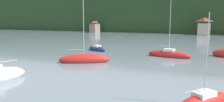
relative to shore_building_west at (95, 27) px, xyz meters
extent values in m
cube|color=#264223|center=(36.21, 28.88, 6.59)|extent=(352.00, 47.04, 18.53)
cube|color=gray|center=(0.00, 0.00, -0.68)|extent=(3.07, 5.28, 3.99)
pyramid|color=brown|center=(0.00, 0.00, 2.31)|extent=(3.22, 5.54, 1.07)
cube|color=#BCB29E|center=(48.28, -0.15, -0.36)|extent=(4.64, 4.97, 4.63)
pyramid|color=brown|center=(48.28, -0.15, 3.46)|extent=(4.88, 5.22, 1.63)
ellipsoid|color=navy|center=(28.94, -54.60, -2.39)|extent=(4.89, 3.29, 1.26)
cylinder|color=#B7B7BC|center=(28.94, -54.60, 0.65)|extent=(0.06, 0.06, 5.39)
cylinder|color=#ADADB2|center=(28.23, -54.27, -1.40)|extent=(1.45, 0.69, 0.05)
cube|color=silver|center=(28.94, -54.60, -1.82)|extent=(1.72, 1.56, 0.46)
ellipsoid|color=red|center=(32.52, -65.67, -2.30)|extent=(7.22, 5.09, 1.69)
cylinder|color=#B7B7BC|center=(32.52, -65.67, 2.30)|extent=(0.09, 0.09, 8.27)
cylinder|color=#ADADB2|center=(31.55, -66.19, -0.84)|extent=(1.98, 1.11, 0.08)
ellipsoid|color=red|center=(48.15, -75.91, -2.40)|extent=(4.14, 4.96, 1.24)
cylinder|color=#B7B7BC|center=(48.15, -75.91, 0.89)|extent=(0.06, 0.06, 5.90)
cylinder|color=#ADADB2|center=(47.56, -76.71, -1.35)|extent=(1.22, 1.64, 0.06)
cube|color=silver|center=(48.15, -75.91, -1.83)|extent=(1.71, 1.86, 0.46)
cylinder|color=#ADADB2|center=(29.35, -76.09, -0.89)|extent=(0.86, 2.34, 0.07)
ellipsoid|color=red|center=(42.96, -56.33, -2.35)|extent=(7.17, 2.91, 1.46)
cylinder|color=#B7B7BC|center=(42.96, -56.33, 2.42)|extent=(0.08, 0.08, 8.74)
cylinder|color=#ADADB2|center=(41.87, -56.17, -0.90)|extent=(2.19, 0.40, 0.08)
cube|color=silver|center=(42.96, -56.33, -1.65)|extent=(1.88, 1.42, 0.61)
sphere|color=red|center=(35.97, -53.53, -2.68)|extent=(0.43, 0.43, 0.43)
camera|label=1|loc=(47.78, -91.56, 3.35)|focal=34.18mm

